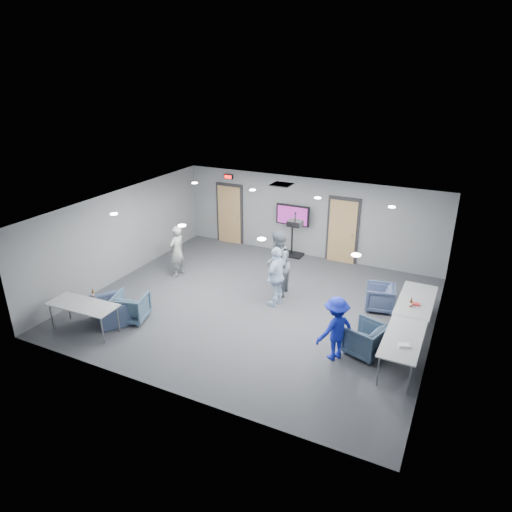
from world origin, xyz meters
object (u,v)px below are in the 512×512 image
at_px(person_b, 277,264).
at_px(person_d, 336,329).
at_px(chair_front_b, 111,311).
at_px(chair_front_a, 131,307).
at_px(table_right_b, 403,339).
at_px(table_right_a, 416,301).
at_px(tv_stand, 292,227).
at_px(bottle_front, 93,294).
at_px(person_a, 177,251).
at_px(projector, 295,223).
at_px(chair_right_a, 380,297).
at_px(bottle_right, 411,303).
at_px(table_front_left, 83,306).
at_px(person_c, 277,276).
at_px(chair_right_b, 365,339).

bearing_deg(person_b, person_d, 40.16).
xyz_separation_m(person_b, chair_front_b, (-3.20, -3.17, -0.65)).
distance_m(chair_front_a, table_right_b, 6.61).
distance_m(table_right_a, tv_stand, 5.38).
relative_size(bottle_front, tv_stand, 0.12).
bearing_deg(person_a, projector, 89.66).
distance_m(person_b, chair_right_a, 2.89).
bearing_deg(table_right_b, person_a, 75.42).
height_order(chair_right_a, table_right_a, table_right_a).
height_order(table_right_a, bottle_right, bottle_right).
height_order(person_a, person_d, person_a).
relative_size(chair_right_a, chair_front_b, 0.78).
distance_m(chair_front_a, bottle_right, 6.91).
xyz_separation_m(chair_front_a, projector, (3.47, 2.36, 2.04)).
bearing_deg(table_right_b, table_front_left, 104.55).
relative_size(person_a, person_c, 0.95).
distance_m(person_c, table_right_a, 3.56).
distance_m(chair_right_b, tv_stand, 5.99).
distance_m(person_a, person_c, 3.54).
bearing_deg(projector, person_c, 178.99).
height_order(person_d, chair_front_a, person_d).
relative_size(person_c, table_right_b, 0.90).
bearing_deg(chair_right_a, bottle_right, 32.54).
bearing_deg(person_b, chair_front_b, -51.92).
bearing_deg(bottle_right, table_right_b, -87.22).
bearing_deg(projector, chair_front_b, -144.64).
bearing_deg(person_c, tv_stand, -156.81).
xyz_separation_m(chair_right_b, table_front_left, (-6.37, -2.03, 0.31)).
relative_size(person_d, table_front_left, 0.84).
height_order(chair_right_a, chair_front_b, chair_right_a).
relative_size(table_right_b, tv_stand, 1.04).
relative_size(person_d, chair_front_a, 1.84).
height_order(person_c, bottle_right, person_c).
bearing_deg(person_a, chair_front_b, 7.92).
bearing_deg(person_d, table_right_a, -178.49).
distance_m(person_a, projector, 4.32).
xyz_separation_m(person_b, table_front_left, (-3.47, -3.77, -0.29)).
xyz_separation_m(person_a, bottle_right, (6.97, -0.38, 0.02)).
relative_size(person_a, table_front_left, 0.91).
height_order(table_right_a, bottle_front, bottle_front).
bearing_deg(chair_front_a, person_c, -157.61).
bearing_deg(person_a, person_c, 89.08).
relative_size(person_a, tv_stand, 0.89).
bearing_deg(chair_front_b, bottle_front, 71.54).
relative_size(table_right_a, bottle_right, 7.87).
distance_m(person_a, person_d, 6.04).
relative_size(person_c, tv_stand, 0.94).
distance_m(chair_front_b, projector, 5.15).
relative_size(person_c, chair_right_a, 2.21).
relative_size(chair_front_a, bottle_right, 3.21).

